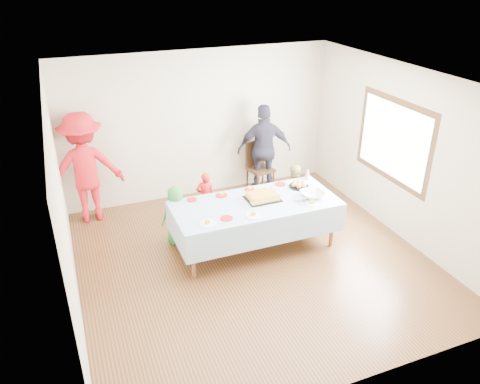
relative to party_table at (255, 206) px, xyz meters
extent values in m
plane|color=#4C2815|center=(-0.18, -0.33, -0.72)|extent=(5.00, 5.00, 0.00)
cube|color=beige|center=(-0.18, 2.17, 0.63)|extent=(5.00, 0.04, 2.70)
cube|color=beige|center=(-0.18, -2.83, 0.63)|extent=(5.00, 0.04, 2.70)
cube|color=beige|center=(-2.68, -0.33, 0.63)|extent=(0.04, 5.00, 2.70)
cube|color=beige|center=(2.32, -0.33, 0.63)|extent=(0.04, 5.00, 2.70)
cube|color=white|center=(-0.18, -0.33, 1.98)|extent=(5.00, 5.00, 0.04)
cube|color=#472B16|center=(2.29, -0.13, 0.78)|extent=(0.03, 1.75, 1.35)
cylinder|color=brown|center=(-1.12, -0.42, -0.36)|extent=(0.06, 0.06, 0.73)
cylinder|color=brown|center=(1.12, -0.42, -0.36)|extent=(0.06, 0.06, 0.73)
cylinder|color=brown|center=(-1.12, 0.42, -0.36)|extent=(0.06, 0.06, 0.73)
cylinder|color=brown|center=(1.12, 0.42, -0.36)|extent=(0.06, 0.06, 0.73)
cube|color=brown|center=(0.00, 0.00, 0.03)|extent=(2.40, 1.00, 0.04)
cube|color=white|center=(0.00, 0.00, 0.05)|extent=(2.50, 1.10, 0.01)
cube|color=black|center=(0.14, 0.06, 0.06)|extent=(0.51, 0.39, 0.01)
cube|color=#DBC253|center=(0.14, 0.06, 0.10)|extent=(0.43, 0.32, 0.06)
cube|color=#AA7027|center=(0.14, 0.06, 0.14)|extent=(0.43, 0.32, 0.01)
cylinder|color=black|center=(0.86, 0.24, 0.06)|extent=(0.32, 0.32, 0.02)
sphere|color=#DFAF6D|center=(0.95, 0.24, 0.11)|extent=(0.08, 0.08, 0.08)
sphere|color=#DFAF6D|center=(0.90, 0.31, 0.11)|extent=(0.08, 0.08, 0.08)
sphere|color=#DFAF6D|center=(0.82, 0.31, 0.11)|extent=(0.08, 0.08, 0.08)
sphere|color=#DFAF6D|center=(0.78, 0.24, 0.11)|extent=(0.08, 0.08, 0.08)
sphere|color=#DFAF6D|center=(0.82, 0.17, 0.11)|extent=(0.08, 0.08, 0.08)
sphere|color=#DFAF6D|center=(0.90, 0.17, 0.11)|extent=(0.08, 0.08, 0.08)
sphere|color=#DFAF6D|center=(0.86, 0.24, 0.11)|extent=(0.08, 0.08, 0.08)
imported|color=silver|center=(0.89, -0.16, 0.10)|extent=(0.36, 0.36, 0.09)
cone|color=silver|center=(1.14, 0.46, 0.15)|extent=(0.11, 0.11, 0.19)
cylinder|color=red|center=(-0.86, 0.43, 0.06)|extent=(0.16, 0.16, 0.01)
cylinder|color=red|center=(-0.40, 0.40, 0.06)|extent=(0.18, 0.18, 0.01)
cylinder|color=red|center=(0.08, 0.43, 0.06)|extent=(0.16, 0.16, 0.01)
cylinder|color=red|center=(0.62, 0.43, 0.06)|extent=(0.17, 0.17, 0.01)
cylinder|color=red|center=(-0.57, -0.30, 0.06)|extent=(0.18, 0.18, 0.01)
cylinder|color=white|center=(-0.87, -0.34, 0.06)|extent=(0.23, 0.23, 0.01)
cylinder|color=white|center=(-0.19, -0.36, 0.06)|extent=(0.23, 0.23, 0.01)
cylinder|color=white|center=(0.77, -0.35, 0.06)|extent=(0.20, 0.20, 0.01)
cylinder|color=black|center=(0.73, 1.57, -0.51)|extent=(0.04, 0.04, 0.43)
cylinder|color=black|center=(1.09, 1.64, -0.51)|extent=(0.04, 0.04, 0.43)
cylinder|color=black|center=(0.67, 1.93, -0.51)|extent=(0.04, 0.04, 0.43)
cylinder|color=black|center=(1.03, 1.99, -0.51)|extent=(0.04, 0.04, 0.43)
cube|color=black|center=(0.88, 1.78, -0.27)|extent=(0.49, 0.49, 0.05)
cube|color=black|center=(0.84, 1.97, 0.00)|extent=(0.42, 0.12, 0.50)
imported|color=red|center=(-0.45, 1.09, -0.28)|extent=(0.36, 0.27, 0.89)
imported|color=#297D2E|center=(-1.09, 0.57, -0.24)|extent=(0.47, 0.31, 0.97)
imported|color=tan|center=(0.99, 0.68, -0.24)|extent=(0.47, 0.37, 0.96)
imported|color=red|center=(-2.28, 1.87, 0.23)|extent=(1.24, 0.72, 1.91)
imported|color=#292939|center=(0.94, 1.76, 0.14)|extent=(1.08, 0.64, 1.73)
camera|label=1|loc=(-2.51, -5.69, 3.33)|focal=35.00mm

